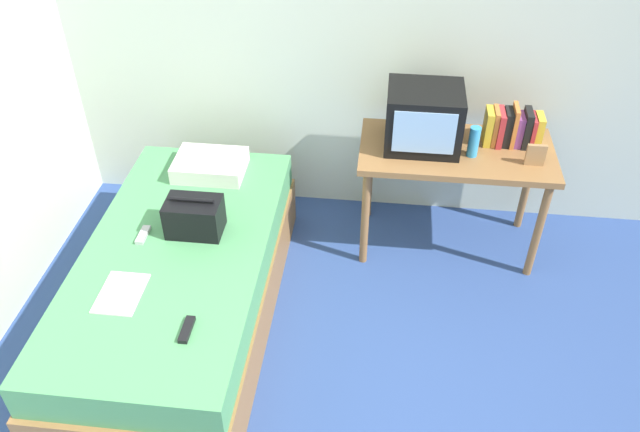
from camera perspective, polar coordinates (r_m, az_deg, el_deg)
wall_back at (r=4.06m, az=4.52°, el=16.52°), size 5.20×0.10×2.60m
bed at (r=3.72m, az=-12.19°, el=-5.97°), size 1.00×2.00×0.54m
desk at (r=4.00m, az=11.89°, el=4.73°), size 1.16×0.60×0.74m
tv at (r=3.86m, az=9.18°, el=8.61°), size 0.44×0.39×0.36m
water_bottle at (r=3.86m, az=13.48°, el=6.43°), size 0.06×0.06×0.19m
book_row at (r=4.02m, az=16.69°, el=7.50°), size 0.34×0.17×0.25m
picture_frame at (r=3.88m, az=18.58°, el=5.15°), size 0.11×0.02×0.13m
pillow at (r=4.04m, az=-9.72°, el=4.46°), size 0.43×0.33×0.10m
handbag at (r=3.56m, az=-11.08°, el=-0.05°), size 0.30×0.20×0.22m
magazine at (r=3.35m, az=-17.23°, el=-6.56°), size 0.21×0.29×0.01m
remote_dark at (r=3.09m, az=-11.73°, el=-9.83°), size 0.04×0.16×0.02m
remote_silver at (r=3.65m, az=-15.42°, el=-1.63°), size 0.04×0.14×0.02m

